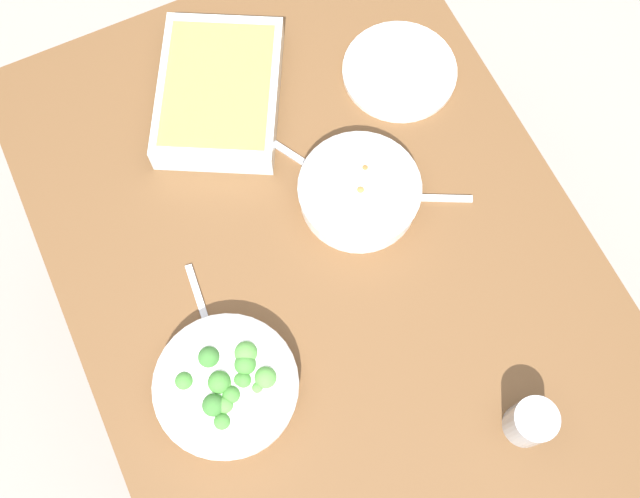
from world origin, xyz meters
TOP-DOWN VIEW (x-y plane):
  - ground_plane at (0.00, 0.00)m, footprint 6.00×6.00m
  - dining_table at (0.00, 0.00)m, footprint 1.20×0.90m
  - stew_bowl at (0.06, -0.10)m, footprint 0.22×0.22m
  - broccoli_bowl at (-0.16, 0.24)m, footprint 0.24×0.24m
  - baking_dish at (0.35, 0.04)m, footprint 0.37×0.34m
  - drink_cup at (-0.42, -0.17)m, footprint 0.07×0.07m
  - side_plate at (0.26, -0.29)m, footprint 0.22×0.22m
  - spoon_by_stew at (0.02, -0.19)m, footprint 0.10×0.16m
  - spoon_by_broccoli at (-0.05, 0.23)m, footprint 0.18×0.03m
  - fork_on_table at (0.22, -0.01)m, footprint 0.16×0.10m

SIDE VIEW (x-z plane):
  - ground_plane at x=0.00m, z-range 0.00..0.00m
  - dining_table at x=0.00m, z-range 0.28..1.02m
  - fork_on_table at x=0.22m, z-range 0.74..0.75m
  - spoon_by_stew at x=0.02m, z-range 0.74..0.75m
  - spoon_by_broccoli at x=-0.05m, z-range 0.74..0.75m
  - side_plate at x=0.26m, z-range 0.74..0.75m
  - broccoli_bowl at x=-0.16m, z-range 0.74..0.80m
  - stew_bowl at x=0.06m, z-range 0.74..0.80m
  - baking_dish at x=0.35m, z-range 0.74..0.80m
  - drink_cup at x=-0.42m, z-range 0.74..0.82m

